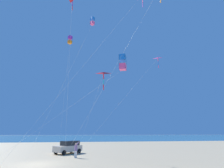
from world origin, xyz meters
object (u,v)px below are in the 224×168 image
person_adult_flyer (76,149)px  parked_car (69,147)px  kite_delta_teal_far_right (103,74)px  kite_box_rainbow_low_near (123,62)px  kite_box_purple_drifting (92,21)px  kite_box_green_low_center (70,40)px  cooler_box (65,151)px  kite_delta_striped_overhead (157,58)px

person_adult_flyer → parked_car: bearing=14.8°
parked_car → kite_delta_teal_far_right: (-6.32, -4.51, 10.09)m
parked_car → kite_delta_teal_far_right: 12.73m
kite_box_rainbow_low_near → kite_box_purple_drifting: bearing=38.0°
kite_delta_teal_far_right → kite_box_green_low_center: bearing=40.0°
kite_box_rainbow_low_near → cooler_box: bearing=30.1°
kite_box_rainbow_low_near → kite_delta_teal_far_right: kite_box_rainbow_low_near is taller
cooler_box → kite_delta_striped_overhead: (-5.91, -14.79, 15.18)m
person_adult_flyer → kite_delta_teal_far_right: (-1.48, -3.23, 9.98)m
cooler_box → person_adult_flyer: size_ratio=0.32×
kite_box_purple_drifting → person_adult_flyer: bearing=78.3°
kite_box_green_low_center → cooler_box: bearing=-14.1°
kite_box_rainbow_low_near → kite_delta_striped_overhead: bearing=-50.8°
kite_box_green_low_center → kite_delta_striped_overhead: bearing=-104.5°
kite_delta_teal_far_right → parked_car: bearing=35.5°
kite_box_green_low_center → kite_box_purple_drifting: 6.74m
person_adult_flyer → kite_box_purple_drifting: (-0.30, -1.44, 19.25)m
kite_delta_teal_far_right → kite_box_purple_drifting: kite_box_purple_drifting is taller
kite_box_purple_drifting → kite_box_rainbow_low_near: bearing=-142.0°
cooler_box → kite_box_rainbow_low_near: bearing=-149.9°
cooler_box → kite_box_green_low_center: size_ratio=0.03×
cooler_box → kite_delta_teal_far_right: (-8.64, -5.14, 10.83)m
parked_car → kite_box_purple_drifting: (-5.15, -2.72, 19.37)m
parked_car → kite_delta_teal_far_right: size_ratio=0.38×
kite_delta_striped_overhead → cooler_box: bearing=68.2°
kite_delta_striped_overhead → kite_box_purple_drifting: bearing=97.7°
kite_delta_striped_overhead → kite_delta_teal_far_right: bearing=105.8°
kite_box_rainbow_low_near → kite_delta_teal_far_right: 4.07m
kite_delta_teal_far_right → kite_box_purple_drifting: (1.18, 1.79, 9.27)m
kite_box_purple_drifting → parked_car: bearing=27.9°
person_adult_flyer → kite_box_green_low_center: 19.58m
parked_car → cooler_box: size_ratio=7.00×
kite_box_rainbow_low_near → kite_box_purple_drifting: kite_box_purple_drifting is taller
kite_box_green_low_center → kite_delta_striped_overhead: kite_box_green_low_center is taller
person_adult_flyer → kite_box_rainbow_low_near: 12.55m
kite_box_rainbow_low_near → kite_delta_teal_far_right: (3.58, 1.93, -0.29)m
person_adult_flyer → kite_delta_striped_overhead: size_ratio=0.12×
kite_box_rainbow_low_near → kite_box_purple_drifting: (4.75, 3.72, 8.99)m
parked_car → kite_delta_teal_far_right: bearing=-144.5°
person_adult_flyer → kite_delta_teal_far_right: bearing=-114.6°
cooler_box → kite_box_green_low_center: kite_box_green_low_center is taller
person_adult_flyer → kite_delta_teal_far_right: 10.59m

